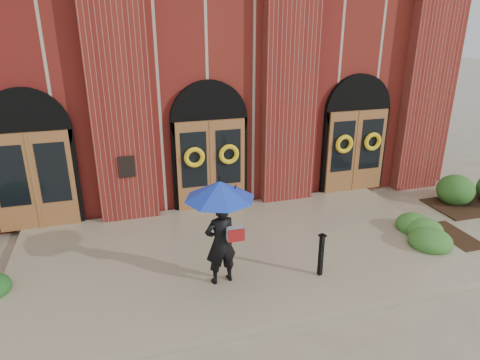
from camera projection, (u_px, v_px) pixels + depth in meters
name	position (u px, v px, depth m)	size (l,w,h in m)	color
ground	(239.00, 259.00, 9.85)	(90.00, 90.00, 0.00)	gray
landing	(237.00, 253.00, 9.96)	(10.00, 5.30, 0.15)	gray
church_building	(175.00, 65.00, 16.47)	(16.20, 12.53, 7.00)	maroon
man_with_umbrella	(220.00, 213.00, 8.22)	(1.57, 1.57, 2.19)	black
metal_post	(321.00, 254.00, 8.80)	(0.16, 0.16, 0.94)	black
hedge_front_right	(441.00, 229.00, 10.65)	(1.49, 1.28, 0.53)	#2F6123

